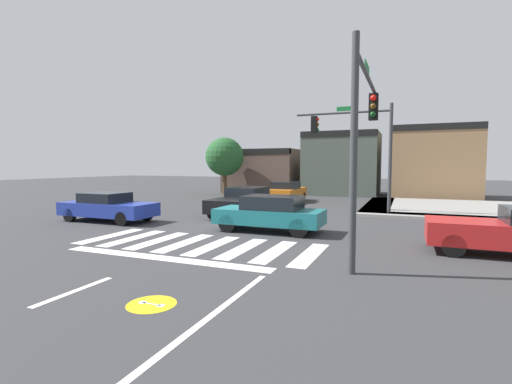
{
  "coord_description": "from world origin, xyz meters",
  "views": [
    {
      "loc": [
        6.43,
        -15.06,
        2.66
      ],
      "look_at": [
        -0.48,
        1.77,
        1.33
      ],
      "focal_mm": 25.82,
      "sensor_mm": 36.0,
      "label": 1
    }
  ],
  "objects_px": {
    "car_blue": "(108,207)",
    "roadside_tree": "(225,157)",
    "car_black": "(243,201)",
    "traffic_signal_southeast": "(365,118)",
    "traffic_signal_northeast": "(355,138)",
    "car_teal": "(270,213)",
    "car_orange": "(286,192)"
  },
  "relations": [
    {
      "from": "car_blue",
      "to": "roadside_tree",
      "type": "bearing_deg",
      "value": -83.26
    },
    {
      "from": "car_black",
      "to": "traffic_signal_southeast",
      "type": "bearing_deg",
      "value": 46.81
    },
    {
      "from": "traffic_signal_northeast",
      "to": "car_blue",
      "type": "relative_size",
      "value": 1.28
    },
    {
      "from": "car_teal",
      "to": "roadside_tree",
      "type": "distance_m",
      "value": 18.45
    },
    {
      "from": "car_orange",
      "to": "traffic_signal_northeast",
      "type": "bearing_deg",
      "value": 48.8
    },
    {
      "from": "traffic_signal_southeast",
      "to": "car_teal",
      "type": "xyz_separation_m",
      "value": [
        -3.83,
        2.4,
        -3.29
      ]
    },
    {
      "from": "traffic_signal_southeast",
      "to": "car_orange",
      "type": "bearing_deg",
      "value": 25.99
    },
    {
      "from": "traffic_signal_northeast",
      "to": "car_blue",
      "type": "height_order",
      "value": "traffic_signal_northeast"
    },
    {
      "from": "car_blue",
      "to": "car_black",
      "type": "xyz_separation_m",
      "value": [
        5.01,
        4.43,
        0.07
      ]
    },
    {
      "from": "traffic_signal_northeast",
      "to": "car_blue",
      "type": "distance_m",
      "value": 13.19
    },
    {
      "from": "traffic_signal_southeast",
      "to": "roadside_tree",
      "type": "xyz_separation_m",
      "value": [
        -13.74,
        17.74,
        -0.66
      ]
    },
    {
      "from": "traffic_signal_northeast",
      "to": "car_teal",
      "type": "height_order",
      "value": "traffic_signal_northeast"
    },
    {
      "from": "traffic_signal_southeast",
      "to": "traffic_signal_northeast",
      "type": "height_order",
      "value": "traffic_signal_northeast"
    },
    {
      "from": "traffic_signal_northeast",
      "to": "car_orange",
      "type": "xyz_separation_m",
      "value": [
        -5.41,
        4.73,
        -3.37
      ]
    },
    {
      "from": "car_black",
      "to": "car_orange",
      "type": "bearing_deg",
      "value": -179.99
    },
    {
      "from": "car_black",
      "to": "roadside_tree",
      "type": "height_order",
      "value": "roadside_tree"
    },
    {
      "from": "car_blue",
      "to": "car_black",
      "type": "height_order",
      "value": "car_black"
    },
    {
      "from": "roadside_tree",
      "to": "car_orange",
      "type": "bearing_deg",
      "value": -28.03
    },
    {
      "from": "car_teal",
      "to": "car_orange",
      "type": "distance_m",
      "value": 12.07
    },
    {
      "from": "traffic_signal_southeast",
      "to": "car_blue",
      "type": "xyz_separation_m",
      "value": [
        -11.88,
        2.01,
        -3.35
      ]
    },
    {
      "from": "traffic_signal_northeast",
      "to": "roadside_tree",
      "type": "xyz_separation_m",
      "value": [
        -12.27,
        8.39,
        -0.73
      ]
    },
    {
      "from": "traffic_signal_southeast",
      "to": "car_black",
      "type": "relative_size",
      "value": 1.23
    },
    {
      "from": "roadside_tree",
      "to": "car_teal",
      "type": "bearing_deg",
      "value": -57.16
    },
    {
      "from": "traffic_signal_northeast",
      "to": "car_black",
      "type": "height_order",
      "value": "traffic_signal_northeast"
    },
    {
      "from": "car_teal",
      "to": "roadside_tree",
      "type": "xyz_separation_m",
      "value": [
        -9.9,
        15.34,
        2.63
      ]
    },
    {
      "from": "car_teal",
      "to": "traffic_signal_northeast",
      "type": "bearing_deg",
      "value": -108.84
    },
    {
      "from": "roadside_tree",
      "to": "car_blue",
      "type": "bearing_deg",
      "value": -83.26
    },
    {
      "from": "car_teal",
      "to": "car_orange",
      "type": "xyz_separation_m",
      "value": [
        -3.04,
        11.69,
        -0.01
      ]
    },
    {
      "from": "car_teal",
      "to": "car_black",
      "type": "xyz_separation_m",
      "value": [
        -3.03,
        4.05,
        0.0
      ]
    },
    {
      "from": "car_teal",
      "to": "car_black",
      "type": "bearing_deg",
      "value": -53.13
    },
    {
      "from": "car_blue",
      "to": "roadside_tree",
      "type": "height_order",
      "value": "roadside_tree"
    },
    {
      "from": "traffic_signal_southeast",
      "to": "car_teal",
      "type": "bearing_deg",
      "value": 57.94
    }
  ]
}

